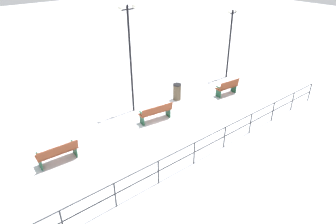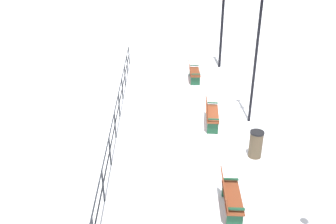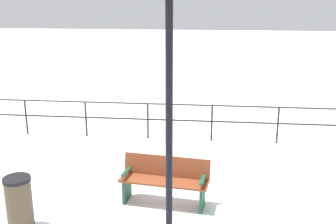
{
  "view_description": "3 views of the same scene",
  "coord_description": "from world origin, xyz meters",
  "px_view_note": "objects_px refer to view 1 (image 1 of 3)",
  "views": [
    {
      "loc": [
        -9.98,
        7.5,
        7.39
      ],
      "look_at": [
        -1.3,
        0.38,
        1.2
      ],
      "focal_mm": 31.9,
      "sensor_mm": 36.0,
      "label": 1
    },
    {
      "loc": [
        -2.07,
        -12.07,
        6.37
      ],
      "look_at": [
        -1.58,
        -0.4,
        0.77
      ],
      "focal_mm": 37.86,
      "sensor_mm": 36.0,
      "label": 2
    },
    {
      "loc": [
        6.96,
        0.82,
        3.8
      ],
      "look_at": [
        -1.72,
        -0.12,
        1.28
      ],
      "focal_mm": 43.35,
      "sensor_mm": 36.0,
      "label": 3
    }
  ],
  "objects_px": {
    "bench_second": "(156,112)",
    "bench_third": "(58,153)",
    "lamppost_near": "(230,34)",
    "bench_nearest": "(227,87)",
    "lamppost_middle": "(130,46)",
    "trash_bin": "(177,92)"
  },
  "relations": [
    {
      "from": "lamppost_near",
      "to": "lamppost_middle",
      "type": "distance_m",
      "value": 7.24
    },
    {
      "from": "bench_second",
      "to": "bench_third",
      "type": "relative_size",
      "value": 1.07
    },
    {
      "from": "bench_third",
      "to": "trash_bin",
      "type": "bearing_deg",
      "value": -77.31
    },
    {
      "from": "bench_nearest",
      "to": "lamppost_middle",
      "type": "distance_m",
      "value": 6.2
    },
    {
      "from": "lamppost_middle",
      "to": "bench_nearest",
      "type": "bearing_deg",
      "value": -109.66
    },
    {
      "from": "bench_nearest",
      "to": "lamppost_middle",
      "type": "height_order",
      "value": "lamppost_middle"
    },
    {
      "from": "bench_nearest",
      "to": "bench_second",
      "type": "distance_m",
      "value": 4.9
    },
    {
      "from": "bench_second",
      "to": "lamppost_middle",
      "type": "distance_m",
      "value": 3.35
    },
    {
      "from": "lamppost_near",
      "to": "bench_third",
      "type": "bearing_deg",
      "value": 98.29
    },
    {
      "from": "bench_second",
      "to": "bench_third",
      "type": "height_order",
      "value": "bench_second"
    },
    {
      "from": "bench_nearest",
      "to": "bench_third",
      "type": "relative_size",
      "value": 0.9
    },
    {
      "from": "bench_nearest",
      "to": "bench_second",
      "type": "bearing_deg",
      "value": 92.09
    },
    {
      "from": "bench_second",
      "to": "lamppost_near",
      "type": "xyz_separation_m",
      "value": [
        1.58,
        -6.97,
        2.31
      ]
    },
    {
      "from": "lamppost_near",
      "to": "lamppost_middle",
      "type": "relative_size",
      "value": 0.81
    },
    {
      "from": "bench_nearest",
      "to": "lamppost_near",
      "type": "relative_size",
      "value": 0.34
    },
    {
      "from": "bench_third",
      "to": "lamppost_middle",
      "type": "distance_m",
      "value": 5.76
    },
    {
      "from": "lamppost_middle",
      "to": "trash_bin",
      "type": "xyz_separation_m",
      "value": [
        -0.46,
        -2.56,
        -2.95
      ]
    },
    {
      "from": "bench_nearest",
      "to": "lamppost_near",
      "type": "distance_m",
      "value": 3.6
    },
    {
      "from": "lamppost_middle",
      "to": "trash_bin",
      "type": "relative_size",
      "value": 5.68
    },
    {
      "from": "bench_nearest",
      "to": "bench_second",
      "type": "relative_size",
      "value": 0.83
    },
    {
      "from": "lamppost_near",
      "to": "trash_bin",
      "type": "xyz_separation_m",
      "value": [
        -0.46,
        4.65,
        -2.32
      ]
    },
    {
      "from": "bench_second",
      "to": "lamppost_middle",
      "type": "bearing_deg",
      "value": 16.39
    }
  ]
}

